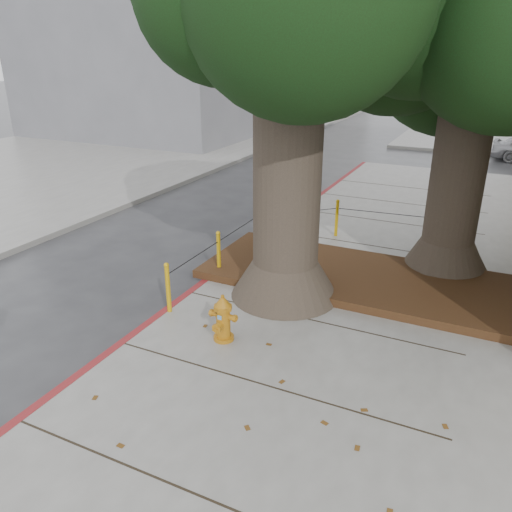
{
  "coord_description": "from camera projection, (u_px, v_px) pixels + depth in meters",
  "views": [
    {
      "loc": [
        2.9,
        -5.23,
        4.47
      ],
      "look_at": [
        -0.63,
        2.13,
        1.1
      ],
      "focal_mm": 35.0,
      "sensor_mm": 36.0,
      "label": 1
    }
  ],
  "objects": [
    {
      "name": "sidewalk_opposite",
      "position": [
        52.0,
        163.0,
        21.13
      ],
      "size": [
        14.0,
        60.0,
        0.15
      ],
      "primitive_type": "cube",
      "color": "slate",
      "rests_on": "ground"
    },
    {
      "name": "fire_hydrant",
      "position": [
        223.0,
        318.0,
        7.91
      ],
      "size": [
        0.41,
        0.36,
        0.79
      ],
      "rotation": [
        0.0,
        0.0,
        -0.01
      ],
      "color": "#BA7313",
      "rests_on": "sidewalk_main"
    },
    {
      "name": "building_far_white",
      "position": [
        295.0,
        17.0,
        48.67
      ],
      "size": [
        12.0,
        18.0,
        15.0
      ],
      "primitive_type": "cube",
      "color": "silver",
      "rests_on": "ground"
    },
    {
      "name": "planter_bed",
      "position": [
        362.0,
        278.0,
        10.03
      ],
      "size": [
        6.4,
        2.6,
        0.16
      ],
      "primitive_type": "cube",
      "color": "black",
      "rests_on": "sidewalk_main"
    },
    {
      "name": "car_dark",
      "position": [
        216.0,
        130.0,
        25.68
      ],
      "size": [
        2.08,
        4.72,
        1.35
      ],
      "primitive_type": "imported",
      "rotation": [
        0.0,
        0.0,
        0.04
      ],
      "color": "black",
      "rests_on": "ground"
    },
    {
      "name": "curb_red",
      "position": [
        203.0,
        285.0,
        10.08
      ],
      "size": [
        0.14,
        26.0,
        0.16
      ],
      "primitive_type": "cube",
      "color": "maroon",
      "rests_on": "ground"
    },
    {
      "name": "building_far_grey",
      "position": [
        182.0,
        23.0,
        29.27
      ],
      "size": [
        12.0,
        16.0,
        12.0
      ],
      "primitive_type": "cube",
      "color": "slate",
      "rests_on": "ground"
    },
    {
      "name": "ground",
      "position": [
        232.0,
        384.0,
        7.23
      ],
      "size": [
        140.0,
        140.0,
        0.0
      ],
      "primitive_type": "plane",
      "color": "#28282B",
      "rests_on": "ground"
    },
    {
      "name": "tree_far",
      "position": [
        504.0,
        17.0,
        8.7
      ],
      "size": [
        4.5,
        3.8,
        7.17
      ],
      "color": "#4C3F33",
      "rests_on": "sidewalk_main"
    },
    {
      "name": "bollard_ring",
      "position": [
        290.0,
        238.0,
        10.97
      ],
      "size": [
        3.79,
        5.39,
        0.95
      ],
      "color": "#CF9C0B",
      "rests_on": "sidewalk_main"
    }
  ]
}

